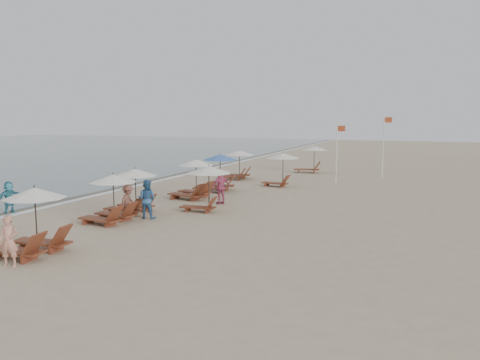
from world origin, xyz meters
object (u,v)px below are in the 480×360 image
at_px(lounger_station_4, 216,175).
at_px(waterline_walker, 9,197).
at_px(inland_station_0, 205,181).
at_px(beachgoer_mid_b, 128,202).
at_px(lounger_station_0, 30,226).
at_px(lounger_station_1, 109,200).
at_px(beachgoer_far_a, 221,187).
at_px(inland_station_2, 311,157).
at_px(beachgoer_near, 9,241).
at_px(beachgoer_mid_a, 147,199).
at_px(lounger_station_3, 192,181).
at_px(inland_station_1, 280,164).
at_px(flag_pole_near, 337,149).
at_px(lounger_station_2, 132,191).
at_px(lounger_station_5, 237,165).

relative_size(lounger_station_4, waterline_walker, 1.71).
relative_size(inland_station_0, beachgoer_mid_b, 1.62).
bearing_deg(lounger_station_0, beachgoer_mid_b, 93.32).
distance_m(lounger_station_1, beachgoer_far_a, 6.45).
xyz_separation_m(inland_station_2, waterline_walker, (-9.47, -21.75, -0.52)).
distance_m(beachgoer_near, beachgoer_mid_a, 7.52).
bearing_deg(lounger_station_3, inland_station_1, 62.24).
relative_size(lounger_station_3, inland_station_2, 0.91).
distance_m(inland_station_0, beachgoer_near, 10.15).
bearing_deg(flag_pole_near, beachgoer_mid_b, -112.89).
bearing_deg(beachgoer_far_a, lounger_station_4, -119.22).
xyz_separation_m(inland_station_0, beachgoer_mid_a, (-1.75, -2.43, -0.60)).
height_order(lounger_station_4, beachgoer_far_a, lounger_station_4).
bearing_deg(lounger_station_2, flag_pole_near, 63.52).
bearing_deg(inland_station_1, lounger_station_5, 149.72).
bearing_deg(flag_pole_near, lounger_station_4, -131.96).
distance_m(lounger_station_4, inland_station_0, 6.33).
bearing_deg(beachgoer_mid_b, beachgoer_mid_a, -73.17).
bearing_deg(inland_station_1, lounger_station_1, -105.72).
distance_m(lounger_station_0, lounger_station_1, 5.02).
relative_size(lounger_station_3, beachgoer_far_a, 1.42).
height_order(lounger_station_0, lounger_station_2, lounger_station_0).
distance_m(beachgoer_near, flag_pole_near, 23.58).
distance_m(lounger_station_1, inland_station_0, 4.72).
xyz_separation_m(inland_station_0, inland_station_1, (0.93, 9.38, -0.02)).
bearing_deg(beachgoer_mid_b, beachgoer_far_a, -32.11).
bearing_deg(beachgoer_near, beachgoer_far_a, 56.88).
relative_size(inland_station_0, inland_station_1, 0.99).
relative_size(lounger_station_0, beachgoer_far_a, 1.42).
bearing_deg(lounger_station_3, lounger_station_0, -89.12).
xyz_separation_m(lounger_station_2, flag_pole_near, (7.18, 14.42, 1.28)).
relative_size(beachgoer_near, beachgoer_far_a, 0.88).
height_order(lounger_station_0, beachgoer_far_a, lounger_station_0).
height_order(waterline_walker, flag_pole_near, flag_pole_near).
xyz_separation_m(lounger_station_2, beachgoer_mid_b, (0.60, -1.16, -0.28)).
xyz_separation_m(lounger_station_3, inland_station_2, (3.33, 14.73, 0.31)).
bearing_deg(beachgoer_mid_a, beachgoer_far_a, -118.24).
distance_m(inland_station_2, waterline_walker, 23.73).
relative_size(inland_station_1, beachgoer_near, 1.59).
bearing_deg(flag_pole_near, beachgoer_far_a, -111.00).
distance_m(lounger_station_1, beachgoer_mid_a, 1.71).
relative_size(inland_station_2, beachgoer_near, 1.77).
distance_m(inland_station_0, beachgoer_far_a, 2.16).
xyz_separation_m(lounger_station_0, waterline_walker, (-6.32, 4.87, -0.22)).
bearing_deg(lounger_station_3, inland_station_2, 77.27).
xyz_separation_m(lounger_station_0, beachgoer_mid_b, (-0.35, 6.02, -0.22)).
xyz_separation_m(lounger_station_0, flag_pole_near, (6.23, 21.60, 1.33)).
distance_m(lounger_station_4, flag_pole_near, 9.35).
height_order(beachgoer_near, waterline_walker, beachgoer_near).
relative_size(lounger_station_4, beachgoer_mid_a, 1.49).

